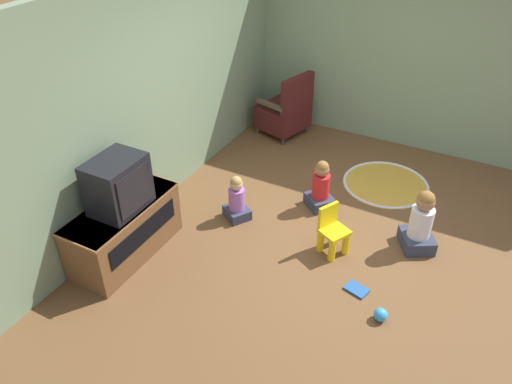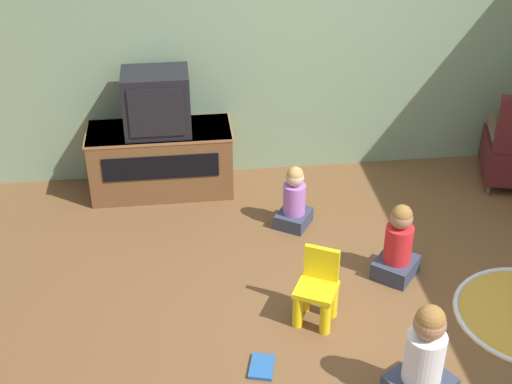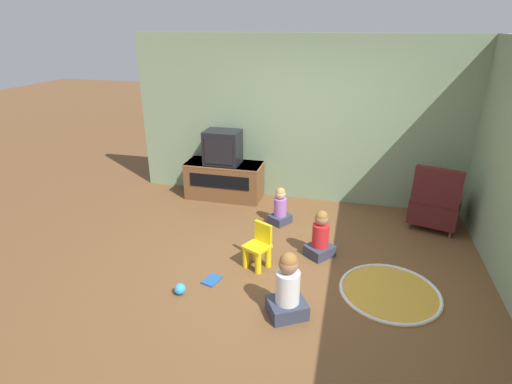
{
  "view_description": "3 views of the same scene",
  "coord_description": "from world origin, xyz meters",
  "px_view_note": "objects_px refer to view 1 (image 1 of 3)",
  "views": [
    {
      "loc": [
        -4.37,
        -1.22,
        3.57
      ],
      "look_at": [
        -0.79,
        0.68,
        0.77
      ],
      "focal_mm": 35.0,
      "sensor_mm": 36.0,
      "label": 1
    },
    {
      "loc": [
        -1.28,
        -3.78,
        3.39
      ],
      "look_at": [
        -0.75,
        0.65,
        0.66
      ],
      "focal_mm": 50.0,
      "sensor_mm": 36.0,
      "label": 2
    },
    {
      "loc": [
        0.58,
        -4.04,
        2.71
      ],
      "look_at": [
        -0.62,
        0.69,
        0.66
      ],
      "focal_mm": 28.0,
      "sensor_mm": 36.0,
      "label": 3
    }
  ],
  "objects_px": {
    "yellow_kid_chair": "(332,234)",
    "toy_ball": "(381,315)",
    "tv_cabinet": "(124,229)",
    "television": "(118,185)",
    "child_watching_right": "(237,200)",
    "black_armchair": "(285,112)",
    "book": "(357,289)",
    "child_watching_left": "(420,224)",
    "child_watching_center": "(321,187)"
  },
  "relations": [
    {
      "from": "television",
      "to": "book",
      "type": "height_order",
      "value": "television"
    },
    {
      "from": "child_watching_left",
      "to": "toy_ball",
      "type": "bearing_deg",
      "value": 147.65
    },
    {
      "from": "yellow_kid_chair",
      "to": "toy_ball",
      "type": "distance_m",
      "value": 1.03
    },
    {
      "from": "yellow_kid_chair",
      "to": "black_armchair",
      "type": "bearing_deg",
      "value": 62.98
    },
    {
      "from": "tv_cabinet",
      "to": "child_watching_right",
      "type": "xyz_separation_m",
      "value": [
        1.09,
        -0.71,
        -0.08
      ]
    },
    {
      "from": "book",
      "to": "child_watching_right",
      "type": "bearing_deg",
      "value": -1.39
    },
    {
      "from": "tv_cabinet",
      "to": "child_watching_center",
      "type": "height_order",
      "value": "child_watching_center"
    },
    {
      "from": "television",
      "to": "child_watching_left",
      "type": "bearing_deg",
      "value": -59.79
    },
    {
      "from": "child_watching_left",
      "to": "book",
      "type": "xyz_separation_m",
      "value": [
        -0.93,
        0.35,
        -0.3
      ]
    },
    {
      "from": "child_watching_left",
      "to": "television",
      "type": "bearing_deg",
      "value": 90.05
    },
    {
      "from": "yellow_kid_chair",
      "to": "toy_ball",
      "type": "relative_size",
      "value": 4.3
    },
    {
      "from": "child_watching_center",
      "to": "tv_cabinet",
      "type": "bearing_deg",
      "value": 89.54
    },
    {
      "from": "tv_cabinet",
      "to": "book",
      "type": "xyz_separation_m",
      "value": [
        0.61,
        -2.33,
        -0.31
      ]
    },
    {
      "from": "television",
      "to": "black_armchair",
      "type": "distance_m",
      "value": 3.3
    },
    {
      "from": "child_watching_right",
      "to": "television",
      "type": "bearing_deg",
      "value": 90.19
    },
    {
      "from": "black_armchair",
      "to": "book",
      "type": "xyz_separation_m",
      "value": [
        -2.63,
        -2.02,
        -0.35
      ]
    },
    {
      "from": "yellow_kid_chair",
      "to": "child_watching_left",
      "type": "height_order",
      "value": "child_watching_left"
    },
    {
      "from": "television",
      "to": "yellow_kid_chair",
      "type": "distance_m",
      "value": 2.24
    },
    {
      "from": "television",
      "to": "child_watching_left",
      "type": "relative_size",
      "value": 0.79
    },
    {
      "from": "black_armchair",
      "to": "book",
      "type": "distance_m",
      "value": 3.33
    },
    {
      "from": "yellow_kid_chair",
      "to": "tv_cabinet",
      "type": "bearing_deg",
      "value": 146.17
    },
    {
      "from": "black_armchair",
      "to": "child_watching_center",
      "type": "distance_m",
      "value": 1.9
    },
    {
      "from": "yellow_kid_chair",
      "to": "book",
      "type": "xyz_separation_m",
      "value": [
        -0.44,
        -0.44,
        -0.21
      ]
    },
    {
      "from": "tv_cabinet",
      "to": "television",
      "type": "height_order",
      "value": "television"
    },
    {
      "from": "yellow_kid_chair",
      "to": "toy_ball",
      "type": "bearing_deg",
      "value": -105.76
    },
    {
      "from": "child_watching_right",
      "to": "toy_ball",
      "type": "height_order",
      "value": "child_watching_right"
    },
    {
      "from": "black_armchair",
      "to": "child_watching_center",
      "type": "height_order",
      "value": "black_armchair"
    },
    {
      "from": "black_armchair",
      "to": "television",
      "type": "bearing_deg",
      "value": 11.31
    },
    {
      "from": "child_watching_left",
      "to": "child_watching_center",
      "type": "relative_size",
      "value": 1.15
    },
    {
      "from": "book",
      "to": "child_watching_center",
      "type": "bearing_deg",
      "value": -38.06
    },
    {
      "from": "book",
      "to": "child_watching_left",
      "type": "bearing_deg",
      "value": -95.74
    },
    {
      "from": "child_watching_right",
      "to": "book",
      "type": "relative_size",
      "value": 2.23
    },
    {
      "from": "tv_cabinet",
      "to": "black_armchair",
      "type": "xyz_separation_m",
      "value": [
        3.24,
        -0.31,
        0.04
      ]
    },
    {
      "from": "yellow_kid_chair",
      "to": "child_watching_left",
      "type": "xyz_separation_m",
      "value": [
        0.49,
        -0.79,
        0.08
      ]
    },
    {
      "from": "black_armchair",
      "to": "yellow_kid_chair",
      "type": "bearing_deg",
      "value": 52.16
    },
    {
      "from": "toy_ball",
      "to": "television",
      "type": "bearing_deg",
      "value": 97.88
    },
    {
      "from": "child_watching_left",
      "to": "child_watching_center",
      "type": "height_order",
      "value": "child_watching_left"
    },
    {
      "from": "child_watching_left",
      "to": "toy_ball",
      "type": "height_order",
      "value": "child_watching_left"
    },
    {
      "from": "tv_cabinet",
      "to": "child_watching_right",
      "type": "distance_m",
      "value": 1.31
    },
    {
      "from": "black_armchair",
      "to": "child_watching_left",
      "type": "relative_size",
      "value": 1.34
    },
    {
      "from": "child_watching_left",
      "to": "book",
      "type": "height_order",
      "value": "child_watching_left"
    },
    {
      "from": "tv_cabinet",
      "to": "television",
      "type": "distance_m",
      "value": 0.57
    },
    {
      "from": "yellow_kid_chair",
      "to": "child_watching_left",
      "type": "bearing_deg",
      "value": -30.79
    },
    {
      "from": "child_watching_left",
      "to": "yellow_kid_chair",
      "type": "bearing_deg",
      "value": 91.9
    },
    {
      "from": "television",
      "to": "child_watching_center",
      "type": "distance_m",
      "value": 2.35
    },
    {
      "from": "child_watching_right",
      "to": "book",
      "type": "xyz_separation_m",
      "value": [
        -0.48,
        -1.62,
        -0.23
      ]
    },
    {
      "from": "child_watching_right",
      "to": "toy_ball",
      "type": "distance_m",
      "value": 2.07
    },
    {
      "from": "television",
      "to": "child_watching_left",
      "type": "xyz_separation_m",
      "value": [
        1.55,
        -2.66,
        -0.57
      ]
    },
    {
      "from": "child_watching_center",
      "to": "black_armchair",
      "type": "bearing_deg",
      "value": -12.3
    },
    {
      "from": "tv_cabinet",
      "to": "toy_ball",
      "type": "distance_m",
      "value": 2.68
    }
  ]
}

